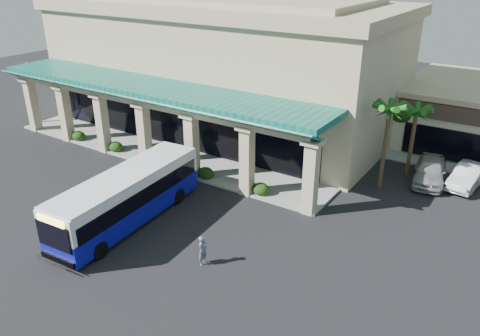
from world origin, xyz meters
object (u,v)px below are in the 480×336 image
Objects in this scene: transit_bus at (128,198)px; car_white at (468,176)px; pedestrian at (203,251)px; car_silver at (430,170)px.

transit_bus reaches higher than car_white.
car_silver is (7.24, 16.25, 0.05)m from pedestrian.
transit_bus is 2.45× the size of car_white.
car_white is (2.32, 0.74, -0.10)m from car_silver.
car_silver reaches higher than car_white.
car_silver reaches higher than pedestrian.
car_white is at bearing 8.54° from car_silver.
transit_bus is 2.22× the size of car_silver.
car_silver is 2.44m from car_white.
pedestrian is 19.49m from car_white.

